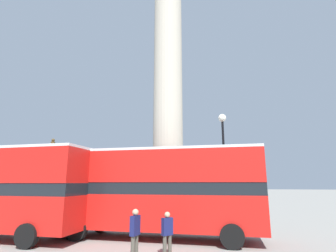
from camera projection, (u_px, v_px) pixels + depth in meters
name	position (u px, v px, depth m)	size (l,w,h in m)	color
ground_plane	(168.00, 224.00, 17.22)	(200.00, 200.00, 0.00)	gray
monument_column	(168.00, 88.00, 19.22)	(5.05, 5.05, 23.36)	#BCB29E
bus_b	(157.00, 188.00, 13.00)	(10.15, 2.84, 4.30)	red
equestrian_statue	(48.00, 192.00, 21.63)	(3.50, 2.67, 6.38)	#BCB29E
street_lamp	(224.00, 157.00, 15.81)	(0.49, 0.49, 6.85)	black
pedestrian_near_lamp	(135.00, 231.00, 9.20)	(0.26, 0.48, 1.73)	#4C473D
pedestrian_by_plinth	(167.00, 232.00, 9.54)	(0.40, 0.43, 1.60)	#4C473D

